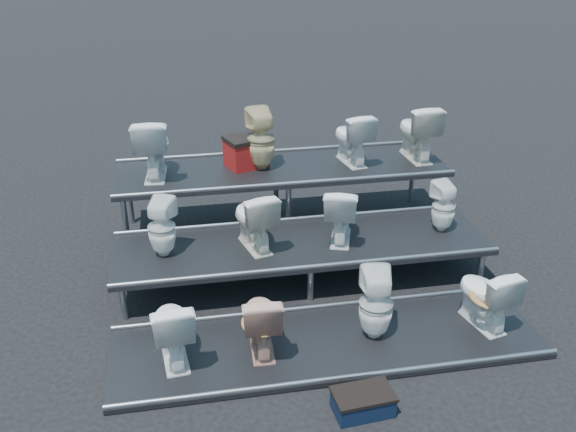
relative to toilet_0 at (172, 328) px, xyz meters
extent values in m
plane|color=black|center=(1.49, 1.30, -0.40)|extent=(80.00, 80.00, 0.00)
cube|color=black|center=(1.49, 0.00, -0.37)|extent=(4.20, 1.20, 0.06)
cube|color=black|center=(1.49, 1.30, -0.17)|extent=(4.20, 1.20, 0.46)
cube|color=black|center=(1.49, 2.60, 0.03)|extent=(4.20, 1.20, 0.86)
imported|color=white|center=(0.00, 0.00, 0.00)|extent=(0.45, 0.71, 0.69)
imported|color=tan|center=(0.83, 0.00, -0.01)|extent=(0.40, 0.66, 0.66)
imported|color=white|center=(1.95, 0.00, 0.02)|extent=(0.38, 0.38, 0.74)
imported|color=white|center=(3.09, 0.00, -0.01)|extent=(0.51, 0.73, 0.68)
imported|color=white|center=(-0.05, 1.30, 0.39)|extent=(0.39, 0.40, 0.66)
imported|color=silver|center=(0.94, 1.30, 0.40)|extent=(0.54, 0.74, 0.68)
imported|color=white|center=(1.93, 1.30, 0.39)|extent=(0.55, 0.73, 0.66)
imported|color=white|center=(3.15, 1.30, 0.36)|extent=(0.32, 0.32, 0.60)
imported|color=white|center=(-0.11, 2.60, 0.83)|extent=(0.48, 0.77, 0.76)
imported|color=#CBB885|center=(1.22, 2.60, 0.85)|extent=(0.40, 0.41, 0.78)
imported|color=white|center=(2.40, 2.60, 0.79)|extent=(0.49, 0.72, 0.68)
imported|color=silver|center=(3.28, 2.60, 0.83)|extent=(0.46, 0.75, 0.74)
cube|color=#9C1B11|center=(1.04, 2.72, 0.63)|extent=(0.58, 0.52, 0.34)
cube|color=black|center=(1.56, -0.94, -0.32)|extent=(0.52, 0.34, 0.18)
camera|label=1|loc=(0.18, -4.94, 3.53)|focal=40.00mm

